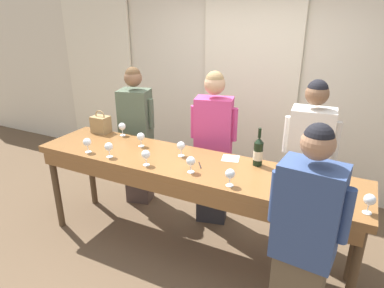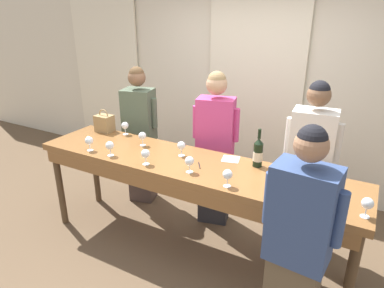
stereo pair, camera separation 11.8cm
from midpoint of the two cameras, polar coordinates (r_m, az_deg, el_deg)
name	(u,v)px [view 1 (the left image)]	position (r m, az deg, el deg)	size (l,w,h in m)	color
ground_plane	(189,249)	(3.65, -1.48, -17.10)	(18.00, 18.00, 0.00)	brown
wall_back	(251,81)	(4.58, 9.03, 10.26)	(12.00, 0.06, 2.80)	beige
curtain_panel_left	(99,72)	(5.77, -15.76, 11.50)	(1.25, 0.03, 2.69)	#EFE5C6
curtain_panel_center	(249,87)	(4.53, 8.73, 9.43)	(1.25, 0.03, 2.69)	#EFE5C6
tasting_bar	(188,171)	(3.15, -1.81, -4.61)	(3.10, 0.69, 0.98)	brown
wine_bottle	(258,152)	(3.06, 9.90, -1.31)	(0.09, 0.09, 0.35)	black
handbag	(101,124)	(3.99, -15.78, 3.20)	(0.19, 0.15, 0.26)	#997A4C
wine_glass_front_left	(230,174)	(2.69, 5.12, -5.06)	(0.08, 0.08, 0.14)	white
wine_glass_front_mid	(332,192)	(2.61, 21.08, -7.43)	(0.08, 0.08, 0.14)	white
wine_glass_front_right	(122,127)	(3.83, -12.45, 2.83)	(0.08, 0.08, 0.14)	white
wine_glass_center_left	(87,142)	(3.47, -18.01, 0.24)	(0.08, 0.08, 0.14)	white
wine_glass_center_mid	(109,147)	(3.30, -14.71, -0.49)	(0.08, 0.08, 0.14)	white
wine_glass_center_right	(181,146)	(3.22, -2.89, -0.37)	(0.08, 0.08, 0.14)	white
wine_glass_back_left	(146,155)	(3.06, -8.80, -1.80)	(0.08, 0.08, 0.14)	white
wine_glass_back_mid	(141,137)	(3.49, -9.50, 1.15)	(0.08, 0.08, 0.14)	white
wine_glass_back_right	(370,200)	(2.60, 26.34, -8.41)	(0.08, 0.08, 0.14)	white
wine_glass_near_host	(191,162)	(2.89, -1.37, -2.95)	(0.08, 0.08, 0.14)	white
napkin	(231,158)	(3.21, 5.40, -2.41)	(0.19, 0.19, 0.00)	white
pen	(200,165)	(3.05, 0.23, -3.54)	(0.08, 0.11, 0.01)	black
guest_olive_jacket	(137,136)	(4.15, -10.01, 1.35)	(0.46, 0.35, 1.68)	#473833
guest_pink_top	(213,148)	(3.67, 2.63, -0.63)	(0.50, 0.32, 1.71)	#28282D
guest_cream_sweater	(307,167)	(3.43, 17.70, -3.63)	(0.50, 0.30, 1.71)	#473833
host_pouring	(303,247)	(2.36, 16.58, -16.19)	(0.49, 0.28, 1.70)	brown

